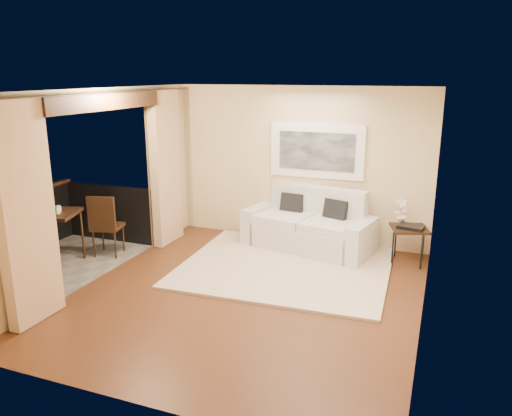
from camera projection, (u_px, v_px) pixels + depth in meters
The scene contains 18 objects.
floor at pixel (247, 294), 6.75m from camera, with size 5.00×5.00×0.00m, color #583019.
room_shell at pixel (102, 102), 6.83m from camera, with size 5.00×6.40×5.00m.
balcony at pixel (52, 252), 7.85m from camera, with size 1.81×2.60×1.17m.
curtains at pixel (110, 186), 7.13m from camera, with size 0.16×4.80×2.64m.
artwork at pixel (317, 151), 8.45m from camera, with size 1.62×0.07×0.92m.
rug at pixel (285, 267), 7.67m from camera, with size 3.09×2.70×0.04m, color beige.
sofa at pixel (310, 228), 8.44m from camera, with size 2.29×1.35×1.03m.
side_table at pixel (409, 231), 7.75m from camera, with size 0.67×0.67×0.58m.
tray at pixel (411, 227), 7.69m from camera, with size 0.38×0.28×0.05m, color black.
orchid at pixel (402, 210), 7.87m from camera, with size 0.23×0.15×0.43m, color white.
bistro_table at pixel (53, 217), 7.72m from camera, with size 0.87×0.87×0.82m.
balcony_chair_far at pixel (105, 221), 8.00m from camera, with size 0.54×0.54×1.03m.
balcony_chair_near at pixel (29, 236), 7.46m from camera, with size 0.46×0.46×0.94m.
ice_bucket at pixel (50, 203), 7.86m from camera, with size 0.18×0.18×0.20m, color white.
candle at pixel (59, 209), 7.76m from camera, with size 0.06×0.06×0.07m, color red.
vase at pixel (42, 210), 7.50m from camera, with size 0.04×0.04×0.18m, color white.
glass_a at pixel (57, 210), 7.59m from camera, with size 0.06×0.06×0.12m, color silver.
glass_b at pixel (59, 209), 7.63m from camera, with size 0.06×0.06×0.12m, color white.
Camera 1 is at (2.33, -5.76, 2.91)m, focal length 35.00 mm.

